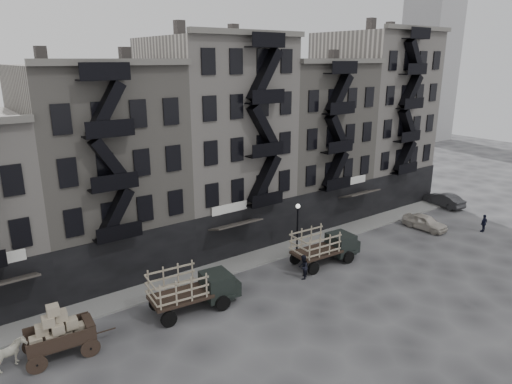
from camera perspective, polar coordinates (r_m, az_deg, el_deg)
ground at (r=34.37m, az=4.19°, el=-10.31°), size 140.00×140.00×0.00m
sidewalk at (r=36.98m, az=0.39°, el=-8.13°), size 55.00×2.50×0.15m
building_midwest at (r=35.45m, az=-18.79°, el=2.60°), size 10.00×11.35×16.20m
building_center at (r=39.30m, az=-4.91°, el=6.19°), size 10.00×11.35×18.20m
building_mideast at (r=45.41m, az=5.99°, el=6.26°), size 10.00×11.35×16.20m
building_east at (r=52.37m, az=14.29°, el=8.85°), size 10.00×11.35×19.20m
lamp_post at (r=36.89m, az=5.22°, el=-3.71°), size 0.36×0.36×4.28m
horse at (r=27.89m, az=-28.55°, el=-17.53°), size 2.00×1.47×1.54m
wagon at (r=27.22m, az=-23.66°, el=-15.24°), size 3.80×2.26×3.09m
stake_truck_west at (r=29.55m, az=-7.98°, el=-11.56°), size 5.93×2.84×2.89m
stake_truck_east at (r=35.90m, az=8.59°, el=-6.40°), size 5.81×2.65×2.86m
car_east at (r=45.54m, az=20.35°, el=-3.53°), size 1.96×4.25×1.41m
car_far at (r=53.24m, az=22.45°, el=-0.90°), size 2.11×4.63×1.47m
pedestrian_mid at (r=33.57m, az=5.91°, el=-9.31°), size 1.12×1.08×1.82m
policeman at (r=46.98m, az=26.60°, el=-3.51°), size 0.97×0.41×1.66m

